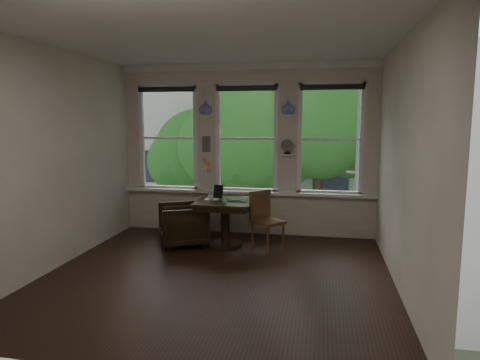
% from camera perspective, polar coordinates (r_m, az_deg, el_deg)
% --- Properties ---
extents(ground, '(4.50, 4.50, 0.00)m').
position_cam_1_polar(ground, '(5.77, -3.08, -12.61)').
color(ground, black).
rests_on(ground, ground).
extents(ceiling, '(4.50, 4.50, 0.00)m').
position_cam_1_polar(ceiling, '(5.48, -3.33, 18.19)').
color(ceiling, silver).
rests_on(ceiling, ground).
extents(wall_back, '(4.50, 0.00, 4.50)m').
position_cam_1_polar(wall_back, '(7.62, 0.92, 4.04)').
color(wall_back, beige).
rests_on(wall_back, ground).
extents(wall_front, '(4.50, 0.00, 4.50)m').
position_cam_1_polar(wall_front, '(3.30, -12.73, -1.46)').
color(wall_front, beige).
rests_on(wall_front, ground).
extents(wall_left, '(0.00, 4.50, 4.50)m').
position_cam_1_polar(wall_left, '(6.35, -23.31, 2.58)').
color(wall_left, beige).
rests_on(wall_left, ground).
extents(wall_right, '(0.00, 4.50, 4.50)m').
position_cam_1_polar(wall_right, '(5.34, 20.92, 1.78)').
color(wall_right, beige).
rests_on(wall_right, ground).
extents(window_left, '(1.10, 0.12, 1.90)m').
position_cam_1_polar(window_left, '(7.98, -9.43, 5.55)').
color(window_left, white).
rests_on(window_left, ground).
extents(window_center, '(1.10, 0.12, 1.90)m').
position_cam_1_polar(window_center, '(7.61, 0.93, 5.54)').
color(window_center, white).
rests_on(window_center, ground).
extents(window_right, '(1.10, 0.12, 1.90)m').
position_cam_1_polar(window_right, '(7.49, 11.96, 5.33)').
color(window_right, white).
rests_on(window_right, ground).
extents(shelf_left, '(0.26, 0.16, 0.03)m').
position_cam_1_polar(shelf_left, '(7.66, -4.61, 8.53)').
color(shelf_left, white).
rests_on(shelf_left, ground).
extents(shelf_right, '(0.26, 0.16, 0.03)m').
position_cam_1_polar(shelf_right, '(7.41, 6.39, 8.52)').
color(shelf_right, white).
rests_on(shelf_right, ground).
extents(intercom, '(0.14, 0.06, 0.28)m').
position_cam_1_polar(intercom, '(7.70, -4.51, 4.80)').
color(intercom, '#59544F').
rests_on(intercom, ground).
extents(sticky_notes, '(0.16, 0.01, 0.24)m').
position_cam_1_polar(sticky_notes, '(7.73, -4.47, 2.22)').
color(sticky_notes, pink).
rests_on(sticky_notes, ground).
extents(desk_fan, '(0.20, 0.20, 0.24)m').
position_cam_1_polar(desk_fan, '(7.40, 6.31, 4.11)').
color(desk_fan, '#59544F').
rests_on(desk_fan, ground).
extents(vase_left, '(0.24, 0.24, 0.25)m').
position_cam_1_polar(vase_left, '(7.66, -4.62, 9.57)').
color(vase_left, silver).
rests_on(vase_left, shelf_left).
extents(vase_right, '(0.24, 0.24, 0.25)m').
position_cam_1_polar(vase_right, '(7.41, 6.41, 9.60)').
color(vase_right, silver).
rests_on(vase_right, shelf_right).
extents(table, '(0.90, 0.90, 0.75)m').
position_cam_1_polar(table, '(6.93, -1.99, -5.79)').
color(table, black).
rests_on(table, ground).
extents(armchair_left, '(1.00, 0.99, 0.69)m').
position_cam_1_polar(armchair_left, '(7.05, -7.60, -5.90)').
color(armchair_left, black).
rests_on(armchair_left, ground).
extents(cushion_red, '(0.45, 0.45, 0.06)m').
position_cam_1_polar(cushion_red, '(7.02, -7.62, -5.05)').
color(cushion_red, maroon).
rests_on(cushion_red, armchair_left).
extents(side_chair_right, '(0.59, 0.59, 0.92)m').
position_cam_1_polar(side_chair_right, '(6.71, 3.74, -5.52)').
color(side_chair_right, '#442F18').
rests_on(side_chair_right, ground).
extents(laptop, '(0.38, 0.29, 0.03)m').
position_cam_1_polar(laptop, '(6.76, -0.63, -2.77)').
color(laptop, black).
rests_on(laptop, table).
extents(mug, '(0.11, 0.11, 0.09)m').
position_cam_1_polar(mug, '(6.88, -3.93, -2.36)').
color(mug, white).
rests_on(mug, table).
extents(drinking_glass, '(0.14, 0.14, 0.09)m').
position_cam_1_polar(drinking_glass, '(6.59, -2.17, -2.80)').
color(drinking_glass, white).
rests_on(drinking_glass, table).
extents(tablet, '(0.17, 0.11, 0.22)m').
position_cam_1_polar(tablet, '(7.05, -2.92, -1.55)').
color(tablet, black).
rests_on(tablet, table).
extents(papers, '(0.22, 0.30, 0.00)m').
position_cam_1_polar(papers, '(7.03, -3.63, -2.46)').
color(papers, silver).
rests_on(papers, table).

